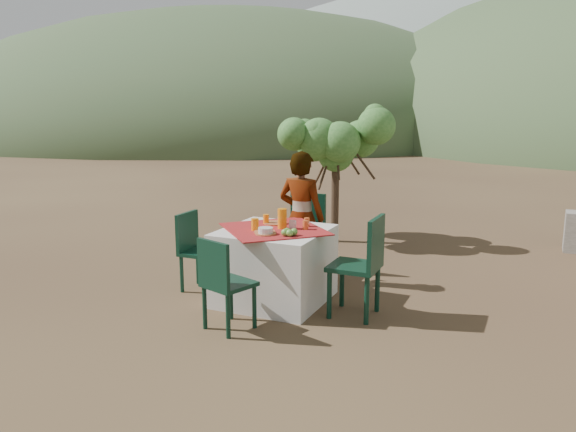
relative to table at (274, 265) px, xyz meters
The scene contains 21 objects.
ground 0.62m from the table, 10.99° to the left, with size 160.00×160.00×0.00m, color #3C251B.
table is the anchor object (origin of this frame).
chair_far 1.00m from the table, 94.80° to the left, with size 0.45×0.45×0.96m.
chair_near 0.91m from the table, 94.45° to the right, with size 0.49×0.49×0.85m.
chair_left 0.94m from the table, behind, with size 0.40×0.40×0.85m.
chair_right 0.97m from the table, ahead, with size 0.45×0.45×0.97m.
person 0.79m from the table, 89.76° to the left, with size 0.55×0.36×1.49m, color #8C6651.
shrub_tree 2.91m from the table, 95.09° to the left, with size 1.48×1.45×1.74m.
hill_near_left 34.82m from the table, 120.21° to the left, with size 40.00×40.00×16.00m, color #364E2C.
hill_far_center 52.21m from the table, 93.87° to the left, with size 60.00×60.00×24.00m, color gray.
plate_far 0.45m from the table, 111.87° to the left, with size 0.25×0.25×0.01m, color brown.
plate_near 0.44m from the table, 91.94° to the right, with size 0.21×0.21×0.01m, color brown.
glass_far 0.50m from the table, 136.23° to the left, with size 0.06×0.06×0.10m, color orange.
glass_near 0.49m from the table, 131.71° to the right, with size 0.08×0.08×0.12m, color orange.
juice_pitcher 0.49m from the table, 27.09° to the left, with size 0.09×0.09×0.20m, color orange.
bowl_plate 0.47m from the table, 82.61° to the right, with size 0.21×0.21×0.01m, color brown.
white_bowl 0.50m from the table, 82.61° to the right, with size 0.15×0.15×0.05m, color silver.
jar_left 0.53m from the table, 17.36° to the left, with size 0.06×0.06×0.09m, color #CB5723.
jar_right 0.55m from the table, 41.16° to the left, with size 0.06×0.06×0.09m, color #CB5723.
napkin_holder 0.46m from the table, 21.22° to the left, with size 0.07×0.04×0.08m, color silver.
fruit_cluster 0.55m from the table, 40.95° to the right, with size 0.14×0.13×0.07m.
Camera 1 is at (1.93, -5.08, 1.99)m, focal length 35.00 mm.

